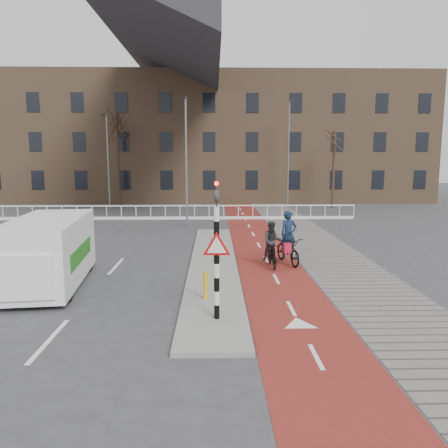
{
  "coord_description": "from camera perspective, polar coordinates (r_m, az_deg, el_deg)",
  "views": [
    {
      "loc": [
        -0.66,
        -12.69,
        4.2
      ],
      "look_at": [
        -0.25,
        5.0,
        1.5
      ],
      "focal_mm": 35.0,
      "sensor_mm": 36.0,
      "label": 1
    }
  ],
  "objects": [
    {
      "name": "townhouse_row",
      "position": [
        44.9,
        -4.41,
        13.26
      ],
      "size": [
        46.0,
        10.0,
        15.9
      ],
      "color": "#7F6047",
      "rests_on": "ground"
    },
    {
      "name": "van",
      "position": [
        15.41,
        -21.92,
        -3.26
      ],
      "size": [
        2.63,
        5.4,
        2.24
      ],
      "rotation": [
        0.0,
        0.0,
        0.11
      ],
      "color": "white",
      "rests_on": "ground"
    },
    {
      "name": "tree_mid",
      "position": [
        39.0,
        -13.71,
        8.15
      ],
      "size": [
        0.28,
        0.28,
        8.03
      ],
      "primitive_type": "cylinder",
      "color": "#331F16",
      "rests_on": "ground"
    },
    {
      "name": "sidewalk",
      "position": [
        23.61,
        10.84,
        -1.72
      ],
      "size": [
        3.0,
        60.0,
        0.01
      ],
      "primitive_type": "cube",
      "color": "slate",
      "rests_on": "ground"
    },
    {
      "name": "curb_island",
      "position": [
        17.2,
        -1.41,
        -5.26
      ],
      "size": [
        1.8,
        16.0,
        0.12
      ],
      "primitive_type": "cube",
      "color": "gray",
      "rests_on": "ground"
    },
    {
      "name": "cyclist_near",
      "position": [
        17.54,
        8.39,
        -2.87
      ],
      "size": [
        1.2,
        2.16,
        2.11
      ],
      "rotation": [
        0.0,
        0.0,
        0.25
      ],
      "color": "black",
      "rests_on": "bike_lane"
    },
    {
      "name": "cyclist_far",
      "position": [
        16.87,
        6.31,
        -3.18
      ],
      "size": [
        0.78,
        1.66,
        1.78
      ],
      "rotation": [
        0.0,
        0.0,
        0.05
      ],
      "color": "black",
      "rests_on": "bike_lane"
    },
    {
      "name": "bollard",
      "position": [
        12.8,
        -2.45,
        -8.0
      ],
      "size": [
        0.12,
        0.12,
        0.82
      ],
      "primitive_type": "cylinder",
      "color": "#D9B70C",
      "rests_on": "curb_island"
    },
    {
      "name": "tree_right",
      "position": [
        37.96,
        14.12,
        6.93
      ],
      "size": [
        0.21,
        0.21,
        6.44
      ],
      "primitive_type": "cylinder",
      "color": "#331F16",
      "rests_on": "ground"
    },
    {
      "name": "streetlight_left",
      "position": [
        36.84,
        -14.89,
        7.76
      ],
      "size": [
        0.12,
        0.12,
        7.6
      ],
      "primitive_type": "cylinder",
      "color": "slate",
      "rests_on": "ground"
    },
    {
      "name": "traffic_signal",
      "position": [
        10.9,
        -0.97,
        -3.02
      ],
      "size": [
        0.8,
        0.8,
        3.68
      ],
      "color": "black",
      "rests_on": "curb_island"
    },
    {
      "name": "ground",
      "position": [
        13.39,
        1.6,
        -9.61
      ],
      "size": [
        120.0,
        120.0,
        0.0
      ],
      "primitive_type": "plane",
      "color": "#38383A",
      "rests_on": "ground"
    },
    {
      "name": "bike_lane",
      "position": [
        23.18,
        4.06,
        -1.78
      ],
      "size": [
        2.5,
        60.0,
        0.01
      ],
      "primitive_type": "cube",
      "color": "maroon",
      "rests_on": "ground"
    },
    {
      "name": "streetlight_near",
      "position": [
        26.54,
        -4.94,
        7.9
      ],
      "size": [
        0.12,
        0.12,
        7.72
      ],
      "primitive_type": "cylinder",
      "color": "slate",
      "rests_on": "ground"
    },
    {
      "name": "railing",
      "position": [
        30.26,
        -9.55,
        1.16
      ],
      "size": [
        28.0,
        0.1,
        0.99
      ],
      "color": "silver",
      "rests_on": "ground"
    },
    {
      "name": "streetlight_right",
      "position": [
        37.85,
        8.42,
        8.92
      ],
      "size": [
        0.12,
        0.12,
        8.85
      ],
      "primitive_type": "cylinder",
      "color": "slate",
      "rests_on": "ground"
    }
  ]
}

